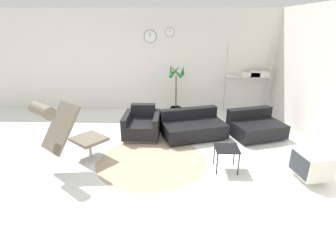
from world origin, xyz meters
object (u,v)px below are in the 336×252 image
object	(u,v)px
side_table	(227,150)
crt_television	(311,165)
couch_second	(255,127)
potted_plant	(176,96)
couch_low	(193,127)
shelf_unit	(252,75)
lounge_chair	(66,128)
armchair_red	(142,126)

from	to	relation	value
side_table	crt_television	size ratio (longest dim) A/B	0.71
couch_second	potted_plant	world-z (taller)	potted_plant
couch_low	shelf_unit	bearing A→B (deg)	-152.63
couch_low	shelf_unit	distance (m)	2.55
potted_plant	shelf_unit	world-z (taller)	shelf_unit
couch_second	crt_television	world-z (taller)	couch_second
lounge_chair	side_table	xyz separation A→B (m)	(2.77, -0.02, -0.37)
potted_plant	lounge_chair	bearing A→B (deg)	-124.05
couch_second	lounge_chair	bearing A→B (deg)	4.05
armchair_red	crt_television	size ratio (longest dim) A/B	1.46
couch_second	potted_plant	size ratio (longest dim) A/B	0.90
couch_second	side_table	size ratio (longest dim) A/B	3.08
armchair_red	crt_television	world-z (taller)	armchair_red
armchair_red	side_table	size ratio (longest dim) A/B	2.06
couch_low	potted_plant	world-z (taller)	potted_plant
side_table	crt_television	world-z (taller)	crt_television
lounge_chair	couch_second	world-z (taller)	lounge_chair
couch_low	shelf_unit	xyz separation A→B (m)	(1.70, 1.70, 0.86)
lounge_chair	crt_television	world-z (taller)	lounge_chair
crt_television	shelf_unit	size ratio (longest dim) A/B	0.31
couch_low	couch_second	xyz separation A→B (m)	(1.43, 0.05, 0.00)
crt_television	shelf_unit	bearing A→B (deg)	-7.85
couch_low	crt_television	world-z (taller)	couch_low
lounge_chair	potted_plant	xyz separation A→B (m)	(1.89, 2.79, -0.18)
armchair_red	crt_television	distance (m)	3.44
armchair_red	couch_second	size ratio (longest dim) A/B	0.67
couch_second	potted_plant	bearing A→B (deg)	-53.63
armchair_red	couch_low	xyz separation A→B (m)	(1.15, 0.02, -0.03)
lounge_chair	armchair_red	size ratio (longest dim) A/B	1.44
crt_television	armchair_red	bearing A→B (deg)	49.94
lounge_chair	shelf_unit	xyz separation A→B (m)	(3.96, 3.13, 0.34)
armchair_red	couch_second	distance (m)	2.58
lounge_chair	crt_television	xyz separation A→B (m)	(4.10, -0.31, -0.47)
couch_second	crt_television	distance (m)	1.84
couch_second	side_table	world-z (taller)	couch_second
couch_low	couch_second	size ratio (longest dim) A/B	1.20
couch_low	crt_television	xyz separation A→B (m)	(1.83, -1.74, 0.05)
couch_low	armchair_red	bearing A→B (deg)	-16.68
potted_plant	shelf_unit	distance (m)	2.17
couch_low	crt_television	distance (m)	2.53
armchair_red	potted_plant	distance (m)	1.61
couch_second	shelf_unit	xyz separation A→B (m)	(0.27, 1.65, 0.86)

